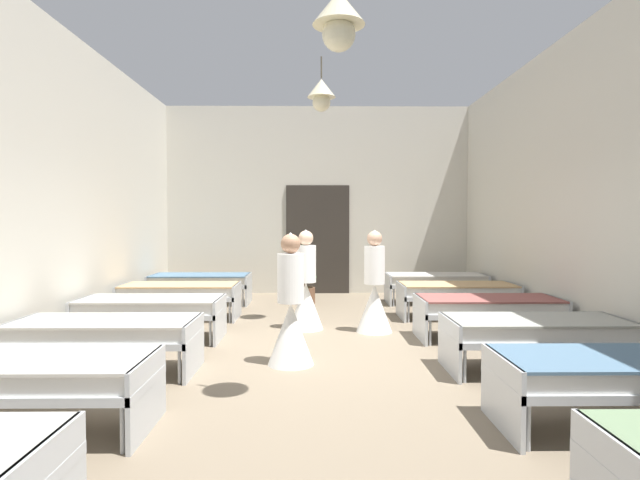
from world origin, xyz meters
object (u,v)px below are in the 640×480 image
Objects in this scene: bed_right_row_4 at (457,292)px; bed_left_row_5 at (201,281)px; bed_left_row_4 at (180,292)px; nurse_near_aisle at (291,318)px; bed_right_row_5 at (435,281)px; potted_plant at (304,266)px; bed_left_row_2 at (106,332)px; bed_right_row_3 at (488,307)px; bed_left_row_3 at (151,308)px; nurse_far_aisle at (306,294)px; bed_right_row_1 at (622,373)px; bed_left_row_1 at (25,376)px; bed_right_row_2 at (536,331)px; nurse_mid_aisle at (374,296)px.

bed_left_row_5 is at bearing 161.78° from bed_right_row_4.
bed_left_row_4 is 3.33m from nurse_near_aisle.
potted_plant reaches higher than bed_right_row_5.
bed_left_row_2 is 1.00× the size of bed_right_row_3.
bed_left_row_2 is at bearing -90.00° from bed_left_row_4.
bed_left_row_2 is at bearing -113.77° from potted_plant.
bed_left_row_3 is 1.00× the size of bed_right_row_3.
bed_right_row_4 is 2.63m from nurse_far_aisle.
bed_right_row_1 is 4.46m from nurse_far_aisle.
bed_left_row_5 is 1.28× the size of nurse_far_aisle.
bed_right_row_4 is (4.58, 1.51, 0.00)m from bed_left_row_3.
bed_left_row_1 is at bearing -90.00° from bed_left_row_2.
bed_left_row_3 is 1.28× the size of nurse_near_aisle.
bed_right_row_2 is at bearing -33.36° from bed_left_row_4.
bed_left_row_1 and bed_right_row_4 have the same top height.
nurse_near_aisle reaches higher than bed_left_row_2.
nurse_mid_aisle is 1.02m from nurse_far_aisle.
bed_left_row_1 is at bearing -127.21° from bed_right_row_5.
bed_right_row_1 is 1.00× the size of bed_right_row_4.
nurse_mid_aisle is at bearing -18.48° from bed_left_row_4.
bed_right_row_3 is at bearing -28.77° from nurse_far_aisle.
bed_left_row_5 is 1.48× the size of potted_plant.
bed_left_row_2 is at bearing -90.00° from bed_left_row_3.
nurse_far_aisle is (-2.49, -0.82, 0.09)m from bed_right_row_4.
nurse_mid_aisle is at bearing -145.46° from bed_right_row_4.
bed_right_row_2 is 1.00× the size of bed_right_row_5.
bed_right_row_3 is 2.59m from nurse_far_aisle.
bed_right_row_2 is 1.00× the size of bed_left_row_3.
bed_right_row_5 is 3.41m from nurse_far_aisle.
bed_left_row_2 and bed_right_row_3 have the same top height.
potted_plant reaches higher than bed_left_row_2.
nurse_near_aisle reaches higher than bed_left_row_4.
bed_right_row_1 is at bearing -44.65° from bed_left_row_4.
bed_right_row_2 is 1.00× the size of bed_right_row_3.
potted_plant is (-0.07, 2.37, 0.19)m from nurse_far_aisle.
bed_right_row_1 is at bearing -52.79° from bed_left_row_5.
bed_left_row_4 is at bearing -142.37° from potted_plant.
bed_right_row_3 is 1.00× the size of bed_left_row_5.
bed_left_row_4 is at bearing -161.78° from bed_right_row_5.
nurse_far_aisle is (2.08, -2.33, 0.09)m from bed_left_row_5.
bed_left_row_3 is 1.28× the size of nurse_far_aisle.
nurse_far_aisle is (-2.49, 0.68, 0.09)m from bed_right_row_3.
bed_right_row_5 is at bearing 29.63° from nurse_far_aisle.
bed_left_row_4 is 1.28× the size of nurse_near_aisle.
nurse_far_aisle is at bearing -117.05° from nurse_mid_aisle.
bed_right_row_1 is 1.28× the size of nurse_mid_aisle.
bed_right_row_3 is 1.57m from nurse_mid_aisle.
bed_right_row_2 is at bearing -90.00° from bed_right_row_4.
bed_right_row_4 and bed_left_row_5 have the same top height.
bed_right_row_5 is at bearing 157.18° from nurse_near_aisle.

